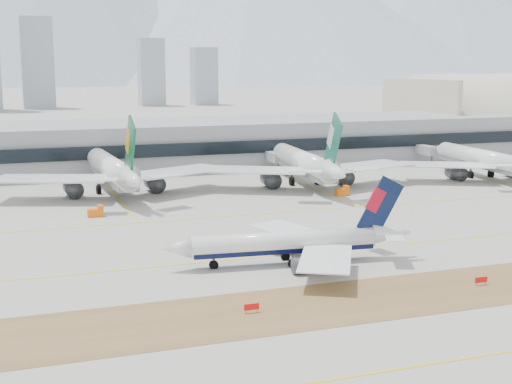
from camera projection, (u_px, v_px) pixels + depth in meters
name	position (u px, v px, depth m)	size (l,w,h in m)	color
ground	(298.00, 246.00, 134.99)	(3000.00, 3000.00, 0.00)	#A19F97
apron_markings	(472.00, 353.00, 84.89)	(360.00, 122.22, 0.06)	brown
taxiing_airliner	(293.00, 243.00, 122.70)	(44.63, 38.59, 14.99)	white
widebody_eva	(113.00, 171.00, 188.66)	(63.71, 62.31, 22.72)	white
widebody_cathay	(306.00, 165.00, 201.53)	(63.10, 62.02, 22.59)	white
widebody_china_air	(483.00, 160.00, 214.73)	(57.36, 56.25, 20.49)	white
terminal	(167.00, 144.00, 240.30)	(280.00, 43.10, 15.00)	gray
hangar	(505.00, 143.00, 310.76)	(91.00, 60.00, 60.00)	beige
hold_sign_left	(252.00, 307.00, 98.50)	(2.20, 0.15, 1.35)	red
hold_sign_right	(481.00, 280.00, 110.85)	(2.20, 0.15, 1.35)	red
gse_c	(343.00, 191.00, 186.94)	(3.55, 2.00, 2.60)	orange
gse_b	(96.00, 212.00, 160.97)	(3.55, 2.00, 2.60)	orange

